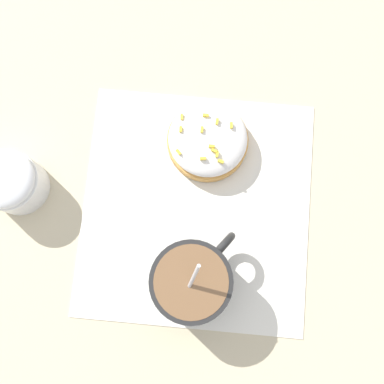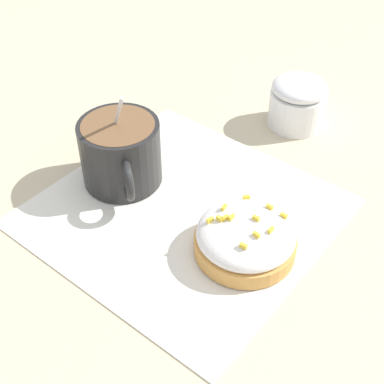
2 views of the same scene
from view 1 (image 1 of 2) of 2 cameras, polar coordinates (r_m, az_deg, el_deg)
The scene contains 5 objects.
ground_plane at distance 0.56m, azimuth 0.55°, elevation -2.07°, with size 3.00×3.00×0.00m, color #C6B793.
paper_napkin at distance 0.56m, azimuth 0.55°, elevation -2.05°, with size 0.31×0.31×0.00m.
coffee_cup at distance 0.51m, azimuth -0.01°, elevation -11.13°, with size 0.10×0.10×0.12m.
frosted_pastry at distance 0.56m, azimuth 2.01°, elevation 6.66°, with size 0.10×0.10×0.04m.
sugar_bowl at distance 0.57m, azimuth -22.01°, elevation 1.20°, with size 0.07×0.07×0.07m.
Camera 1 is at (-0.07, 0.01, 0.55)m, focal length 42.00 mm.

